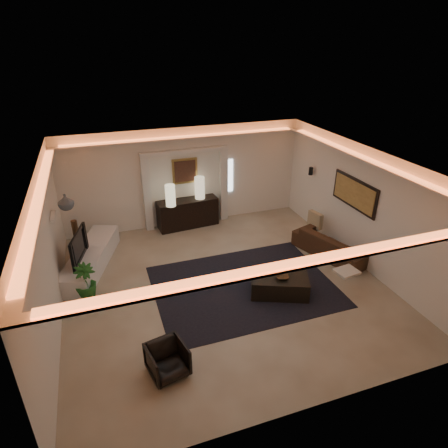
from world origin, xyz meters
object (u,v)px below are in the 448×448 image
object	(u,v)px
console	(188,214)
sofa	(331,245)
coffee_table	(279,286)
armchair	(168,360)

from	to	relation	value
console	sofa	world-z (taller)	console
coffee_table	console	bearing A→B (deg)	127.94
sofa	coffee_table	distance (m)	2.29
coffee_table	sofa	bearing A→B (deg)	51.07
sofa	console	bearing A→B (deg)	28.36
sofa	armchair	size ratio (longest dim) A/B	3.22
sofa	coffee_table	xyz separation A→B (m)	(-2.02, -1.08, -0.09)
console	coffee_table	bearing A→B (deg)	-79.79
console	armchair	bearing A→B (deg)	-112.52
console	coffee_table	distance (m)	4.11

